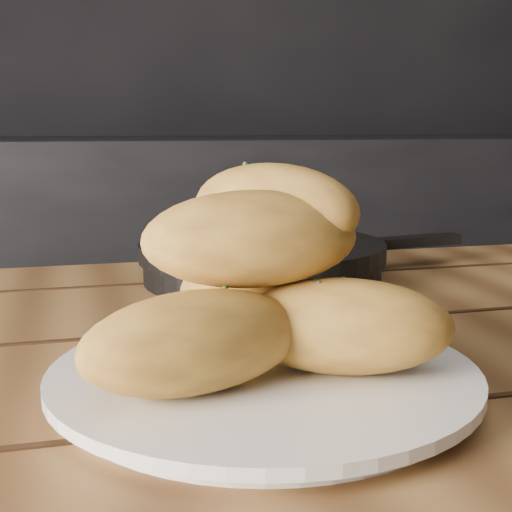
{
  "coord_description": "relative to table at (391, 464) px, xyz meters",
  "views": [
    {
      "loc": [
        -0.4,
        0.15,
        0.93
      ],
      "look_at": [
        -0.28,
        0.61,
        0.84
      ],
      "focal_mm": 50.0,
      "sensor_mm": 36.0,
      "label": 1
    }
  ],
  "objects": [
    {
      "name": "table",
      "position": [
        0.0,
        0.0,
        0.0
      ],
      "size": [
        1.63,
        0.87,
        0.75
      ],
      "color": "olive",
      "rests_on": "ground"
    },
    {
      "name": "bread_rolls",
      "position": [
        -0.12,
        -0.05,
        0.17
      ],
      "size": [
        0.26,
        0.21,
        0.13
      ],
      "color": "gold",
      "rests_on": "plate"
    },
    {
      "name": "counter",
      "position": [
        0.16,
        1.06,
        -0.21
      ],
      "size": [
        2.8,
        0.6,
        0.9
      ],
      "primitive_type": "cube",
      "color": "black",
      "rests_on": "ground"
    },
    {
      "name": "skillet",
      "position": [
        -0.03,
        0.29,
        0.12
      ],
      "size": [
        0.42,
        0.28,
        0.05
      ],
      "color": "black",
      "rests_on": "table"
    },
    {
      "name": "plate",
      "position": [
        -0.12,
        -0.05,
        0.1
      ],
      "size": [
        0.29,
        0.29,
        0.02
      ],
      "color": "white",
      "rests_on": "table"
    }
  ]
}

